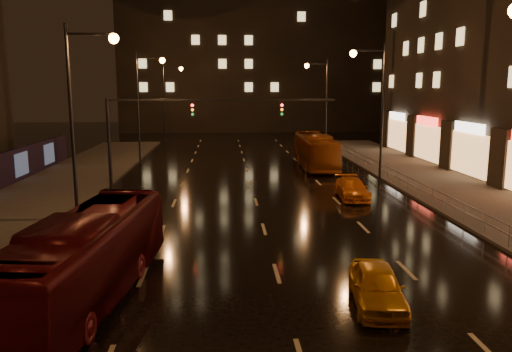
# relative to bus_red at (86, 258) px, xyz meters

# --- Properties ---
(ground) EXTENTS (140.00, 140.00, 0.00)m
(ground) POSITION_rel_bus_red_xyz_m (6.45, 18.00, -1.46)
(ground) COLOR black
(ground) RESTS_ON ground
(sidewalk_left) EXTENTS (7.00, 70.00, 0.15)m
(sidewalk_left) POSITION_rel_bus_red_xyz_m (-7.05, 13.00, -1.38)
(sidewalk_left) COLOR #38332D
(sidewalk_left) RESTS_ON ground
(sidewalk_right) EXTENTS (7.00, 70.00, 0.15)m
(sidewalk_right) POSITION_rel_bus_red_xyz_m (19.95, 13.00, -1.38)
(sidewalk_right) COLOR #38332D
(sidewalk_right) RESTS_ON ground
(building_distant) EXTENTS (44.00, 16.00, 36.00)m
(building_distant) POSITION_rel_bus_red_xyz_m (10.45, 70.00, 16.54)
(building_distant) COLOR black
(building_distant) RESTS_ON ground
(traffic_signal) EXTENTS (15.31, 0.32, 6.20)m
(traffic_signal) POSITION_rel_bus_red_xyz_m (1.39, 18.00, 3.28)
(traffic_signal) COLOR black
(traffic_signal) RESTS_ON ground
(railing_right) EXTENTS (0.05, 56.00, 1.00)m
(railing_right) POSITION_rel_bus_red_xyz_m (16.65, 16.00, -0.56)
(railing_right) COLOR #99999E
(railing_right) RESTS_ON sidewalk_right
(bus_red) EXTENTS (3.77, 10.70, 2.92)m
(bus_red) POSITION_rel_bus_red_xyz_m (0.00, 0.00, 0.00)
(bus_red) COLOR #4E0B0E
(bus_red) RESTS_ON ground
(bus_curb) EXTENTS (2.67, 10.57, 2.93)m
(bus_curb) POSITION_rel_bus_red_xyz_m (12.50, 27.09, 0.01)
(bus_curb) COLOR #8E3E0E
(bus_curb) RESTS_ON ground
(taxi_near) EXTENTS (2.05, 4.00, 1.30)m
(taxi_near) POSITION_rel_bus_red_xyz_m (9.34, -1.00, -0.81)
(taxi_near) COLOR orange
(taxi_near) RESTS_ON ground
(taxi_far) EXTENTS (1.93, 4.36, 1.25)m
(taxi_far) POSITION_rel_bus_red_xyz_m (12.56, 14.63, -0.84)
(taxi_far) COLOR orange
(taxi_far) RESTS_ON ground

